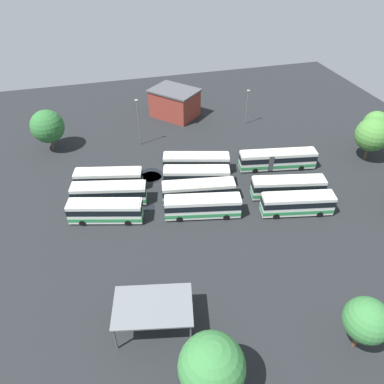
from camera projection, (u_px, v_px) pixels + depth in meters
ground_plane at (198, 192)px, 58.67m from camera, size 106.55×106.55×0.00m
bus_row0_slot0 at (105, 211)px, 52.15m from camera, size 11.08×5.16×3.49m
bus_row0_slot1 at (109, 193)px, 55.43m from camera, size 11.78×4.92×3.49m
bus_row0_slot2 at (109, 179)px, 58.42m from camera, size 11.18×4.86×3.49m
bus_row1_slot0 at (203, 206)px, 52.95m from camera, size 11.60×4.70×3.49m
bus_row1_slot1 at (199, 191)px, 55.87m from camera, size 11.63×4.20×3.49m
bus_row1_slot2 at (197, 176)px, 58.96m from camera, size 11.16×5.17×3.49m
bus_row1_slot3 at (196, 163)px, 62.19m from camera, size 11.70×5.39×3.49m
bus_row2_slot0 at (297, 203)px, 53.45m from camera, size 11.08×4.54×3.49m
bus_row2_slot1 at (288, 187)px, 56.68m from camera, size 11.81×4.82×3.49m
bus_row2_slot3 at (277, 159)px, 62.99m from camera, size 13.73×4.70×3.49m
depot_building at (175, 103)px, 78.80m from camera, size 12.10×12.26×6.11m
maintenance_shelter at (153, 307)px, 37.41m from camera, size 9.27×6.93×3.87m
lamp_post_far_corner at (138, 121)px, 67.49m from camera, size 0.56×0.28×9.39m
lamp_post_by_building at (247, 106)px, 74.95m from camera, size 0.56×0.28×7.62m
tree_west_edge at (373, 134)px, 63.25m from camera, size 6.07×6.07×8.26m
tree_northeast at (367, 320)px, 34.85m from camera, size 4.62×4.62×7.15m
tree_northwest at (212, 366)px, 31.13m from camera, size 6.05×6.05×8.03m
tree_south_edge at (47, 126)px, 66.28m from camera, size 6.17×6.17×7.97m
tree_north_edge at (376, 124)px, 66.19m from camera, size 4.63×4.63×7.67m
puddle_front_lane at (92, 177)px, 61.98m from camera, size 3.75×3.75×0.01m
puddle_between_rows at (151, 175)px, 62.49m from camera, size 4.26×4.26×0.01m
puddle_back_corner at (151, 178)px, 61.82m from camera, size 3.78×3.78×0.01m
puddle_centre_drain at (148, 207)px, 55.61m from camera, size 2.30×2.30×0.01m
puddle_near_shelter at (282, 178)px, 61.60m from camera, size 2.49×2.49×0.01m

